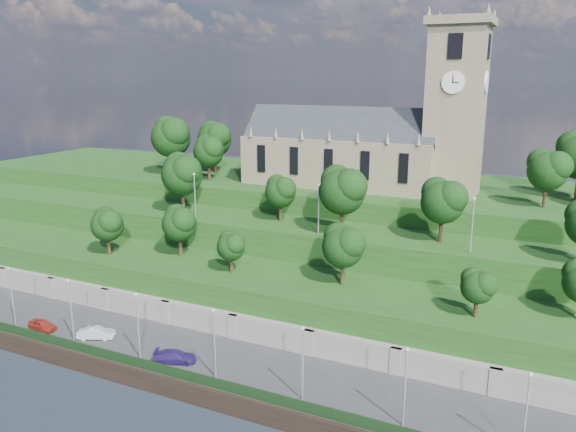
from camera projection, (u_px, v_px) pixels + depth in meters
The scene contains 17 objects.
ground at pixel (220, 411), 56.74m from camera, with size 320.00×320.00×0.00m, color black.
promenade at pixel (249, 374), 61.77m from camera, with size 160.00×12.00×2.00m, color #2D2D30.
quay_wall at pixel (219, 402), 56.43m from camera, with size 160.00×0.50×2.20m, color black.
fence at pixel (222, 385), 56.64m from camera, with size 160.00×0.10×1.20m, color #173316.
retaining_wall at pixel (273, 339), 66.65m from camera, with size 160.00×2.10×5.00m.
embankment_lower at pixel (294, 309), 71.58m from camera, with size 160.00×12.00×8.00m, color #183C14.
embankment_upper at pixel (326, 268), 80.75m from camera, with size 160.00×10.00×12.00m, color #183C14.
hilltop at pixel (369, 224), 98.83m from camera, with size 160.00×32.00×15.00m, color #183C14.
church at pixel (370, 141), 91.32m from camera, with size 38.60×12.35×27.60m.
trees_lower at pixel (280, 242), 70.63m from camera, with size 65.26×8.78×7.63m.
trees_upper at pixel (329, 189), 76.68m from camera, with size 62.15×8.43×9.48m.
trees_hilltop at pixel (346, 147), 92.12m from camera, with size 79.41×16.05×10.81m.
lamp_posts_promenade at pixel (214, 338), 58.17m from camera, with size 60.36×0.36×7.81m.
lamp_posts_upper at pixel (319, 205), 75.67m from camera, with size 40.36×0.36×6.91m.
car_left at pixel (42, 325), 70.14m from camera, with size 1.58×3.93×1.34m, color maroon.
car_middle at pixel (96, 333), 67.83m from camera, with size 1.55×4.43×1.46m, color #9E9FA2.
car_right at pixel (175, 356), 62.23m from camera, with size 1.91×4.70×1.36m, color navy.
Camera 1 is at (27.54, -42.56, 32.98)m, focal length 35.00 mm.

